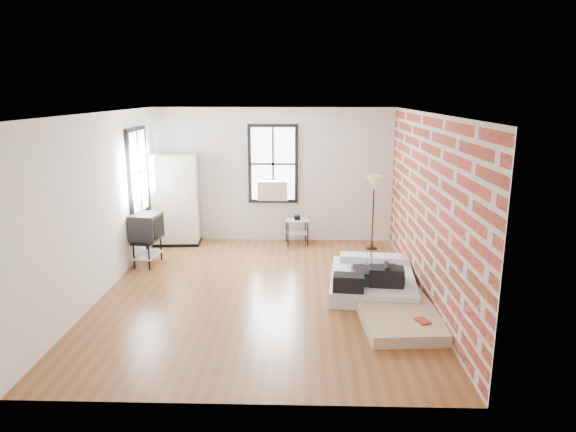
{
  "coord_description": "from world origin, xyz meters",
  "views": [
    {
      "loc": [
        0.62,
        -7.62,
        3.1
      ],
      "look_at": [
        0.39,
        0.3,
        1.18
      ],
      "focal_mm": 32.0,
      "sensor_mm": 36.0,
      "label": 1
    }
  ],
  "objects_px": {
    "mattress_bare": "(391,301)",
    "wardrobe": "(176,200)",
    "floor_lamp": "(374,187)",
    "tv_stand": "(147,229)",
    "side_table": "(297,225)",
    "mattress_main": "(372,280)"
  },
  "relations": [
    {
      "from": "wardrobe",
      "to": "side_table",
      "type": "height_order",
      "value": "wardrobe"
    },
    {
      "from": "floor_lamp",
      "to": "tv_stand",
      "type": "bearing_deg",
      "value": -165.31
    },
    {
      "from": "mattress_bare",
      "to": "wardrobe",
      "type": "relative_size",
      "value": 1.12
    },
    {
      "from": "wardrobe",
      "to": "side_table",
      "type": "xyz_separation_m",
      "value": [
        2.5,
        0.07,
        -0.52
      ]
    },
    {
      "from": "mattress_bare",
      "to": "wardrobe",
      "type": "height_order",
      "value": "wardrobe"
    },
    {
      "from": "mattress_bare",
      "to": "wardrobe",
      "type": "xyz_separation_m",
      "value": [
        -3.91,
        3.26,
        0.8
      ]
    },
    {
      "from": "mattress_main",
      "to": "mattress_bare",
      "type": "relative_size",
      "value": 0.92
    },
    {
      "from": "mattress_bare",
      "to": "wardrobe",
      "type": "bearing_deg",
      "value": 135.83
    },
    {
      "from": "side_table",
      "to": "floor_lamp",
      "type": "bearing_deg",
      "value": -11.38
    },
    {
      "from": "floor_lamp",
      "to": "tv_stand",
      "type": "distance_m",
      "value": 4.43
    },
    {
      "from": "side_table",
      "to": "floor_lamp",
      "type": "xyz_separation_m",
      "value": [
        1.53,
        -0.31,
        0.86
      ]
    },
    {
      "from": "mattress_bare",
      "to": "tv_stand",
      "type": "bearing_deg",
      "value": 150.8
    },
    {
      "from": "mattress_main",
      "to": "side_table",
      "type": "distance_m",
      "value": 2.83
    },
    {
      "from": "mattress_main",
      "to": "side_table",
      "type": "xyz_separation_m",
      "value": [
        -1.24,
        2.53,
        0.25
      ]
    },
    {
      "from": "wardrobe",
      "to": "side_table",
      "type": "distance_m",
      "value": 2.56
    },
    {
      "from": "mattress_bare",
      "to": "floor_lamp",
      "type": "distance_m",
      "value": 3.23
    },
    {
      "from": "mattress_main",
      "to": "floor_lamp",
      "type": "relative_size",
      "value": 1.27
    },
    {
      "from": "floor_lamp",
      "to": "tv_stand",
      "type": "relative_size",
      "value": 1.56
    },
    {
      "from": "mattress_main",
      "to": "tv_stand",
      "type": "bearing_deg",
      "value": 169.95
    },
    {
      "from": "mattress_main",
      "to": "wardrobe",
      "type": "relative_size",
      "value": 1.02
    },
    {
      "from": "mattress_main",
      "to": "side_table",
      "type": "relative_size",
      "value": 3.11
    },
    {
      "from": "mattress_bare",
      "to": "tv_stand",
      "type": "height_order",
      "value": "tv_stand"
    }
  ]
}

